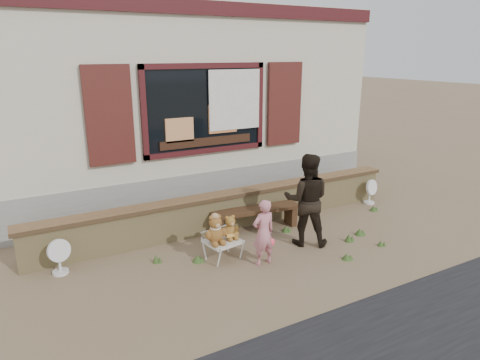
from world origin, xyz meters
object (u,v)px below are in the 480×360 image
bench (256,214)px  child (263,232)px  adult (307,200)px  teddy_bear_left (215,229)px  teddy_bear_right (230,227)px  folding_chair (223,242)px

bench → child: child is taller
adult → child: bearing=51.4°
bench → teddy_bear_left: bearing=-140.6°
teddy_bear_right → child: (0.32, -0.46, 0.01)m
folding_chair → child: (0.46, -0.43, 0.23)m
teddy_bear_left → child: child is taller
bench → teddy_bear_right: size_ratio=4.38×
folding_chair → child: child is taller
folding_chair → teddy_bear_right: 0.26m
teddy_bear_right → folding_chair: bearing=-180.0°
folding_chair → teddy_bear_left: (-0.14, -0.02, 0.26)m
child → teddy_bear_right: bearing=-56.6°
child → folding_chair: bearing=-45.1°
folding_chair → teddy_bear_left: teddy_bear_left is taller
teddy_bear_right → adult: (1.32, -0.17, 0.27)m
child → teddy_bear_left: bearing=-36.2°
bench → folding_chair: (-1.02, -0.73, -0.02)m
folding_chair → teddy_bear_left: bearing=180.0°
teddy_bear_left → teddy_bear_right: bearing=0.0°
teddy_bear_right → child: bearing=-64.6°
folding_chair → adult: size_ratio=0.38×
bench → teddy_bear_left: teddy_bear_left is taller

